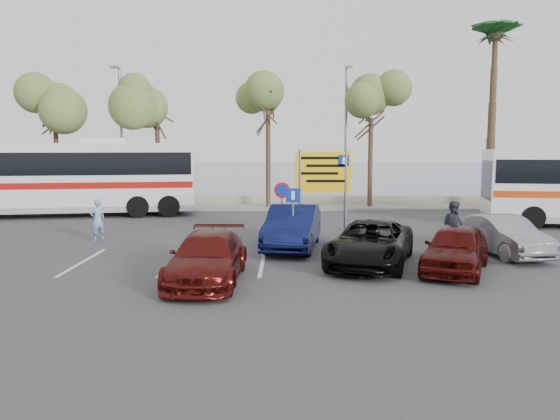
{
  "coord_description": "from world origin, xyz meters",
  "views": [
    {
      "loc": [
        -0.44,
        -18.18,
        3.73
      ],
      "look_at": [
        -0.68,
        3.0,
        1.22
      ],
      "focal_mm": 35.0,
      "sensor_mm": 36.0,
      "label": 1
    }
  ],
  "objects_px": {
    "car_maroon": "(207,258)",
    "car_silver_b": "(504,236)",
    "pedestrian_far": "(453,226)",
    "street_lamp_left": "(121,130)",
    "car_blue": "(293,227)",
    "suv_black": "(370,243)",
    "direction_sign": "(323,179)",
    "street_lamp_right": "(346,130)",
    "pedestrian_near": "(98,220)",
    "car_red": "(456,248)",
    "coach_bus_left": "(68,180)"
  },
  "relations": [
    {
      "from": "car_maroon",
      "to": "suv_black",
      "type": "xyz_separation_m",
      "value": [
        4.8,
        2.18,
        0.03
      ]
    },
    {
      "from": "car_blue",
      "to": "pedestrian_far",
      "type": "height_order",
      "value": "pedestrian_far"
    },
    {
      "from": "street_lamp_right",
      "to": "car_blue",
      "type": "distance_m",
      "value": 13.01
    },
    {
      "from": "street_lamp_right",
      "to": "pedestrian_far",
      "type": "bearing_deg",
      "value": -78.77
    },
    {
      "from": "car_red",
      "to": "pedestrian_far",
      "type": "bearing_deg",
      "value": 98.93
    },
    {
      "from": "street_lamp_right",
      "to": "car_red",
      "type": "xyz_separation_m",
      "value": [
        1.6,
        -15.71,
        -3.9
      ]
    },
    {
      "from": "street_lamp_right",
      "to": "pedestrian_near",
      "type": "height_order",
      "value": "street_lamp_right"
    },
    {
      "from": "car_silver_b",
      "to": "pedestrian_far",
      "type": "height_order",
      "value": "pedestrian_far"
    },
    {
      "from": "street_lamp_left",
      "to": "street_lamp_right",
      "type": "relative_size",
      "value": 1.0
    },
    {
      "from": "street_lamp_right",
      "to": "car_silver_b",
      "type": "xyz_separation_m",
      "value": [
        4.0,
        -13.23,
        -3.93
      ]
    },
    {
      "from": "street_lamp_left",
      "to": "car_blue",
      "type": "xyz_separation_m",
      "value": [
        9.8,
        -12.02,
        -3.81
      ]
    },
    {
      "from": "coach_bus_left",
      "to": "street_lamp_right",
      "type": "bearing_deg",
      "value": 11.38
    },
    {
      "from": "street_lamp_right",
      "to": "coach_bus_left",
      "type": "xyz_separation_m",
      "value": [
        -15.0,
        -3.02,
        -2.69
      ]
    },
    {
      "from": "car_blue",
      "to": "pedestrian_far",
      "type": "distance_m",
      "value": 5.71
    },
    {
      "from": "coach_bus_left",
      "to": "suv_black",
      "type": "height_order",
      "value": "coach_bus_left"
    },
    {
      "from": "car_red",
      "to": "pedestrian_far",
      "type": "height_order",
      "value": "pedestrian_far"
    },
    {
      "from": "suv_black",
      "to": "car_silver_b",
      "type": "distance_m",
      "value": 5.06
    },
    {
      "from": "coach_bus_left",
      "to": "car_blue",
      "type": "bearing_deg",
      "value": -37.33
    },
    {
      "from": "direction_sign",
      "to": "pedestrian_far",
      "type": "xyz_separation_m",
      "value": [
        4.48,
        -2.2,
        -1.54
      ]
    },
    {
      "from": "street_lamp_left",
      "to": "pedestrian_far",
      "type": "distance_m",
      "value": 20.26
    },
    {
      "from": "coach_bus_left",
      "to": "car_maroon",
      "type": "xyz_separation_m",
      "value": [
        9.4,
        -14.0,
        -1.24
      ]
    },
    {
      "from": "street_lamp_left",
      "to": "street_lamp_right",
      "type": "bearing_deg",
      "value": 0.0
    },
    {
      "from": "car_blue",
      "to": "street_lamp_right",
      "type": "bearing_deg",
      "value": 83.41
    },
    {
      "from": "street_lamp_right",
      "to": "pedestrian_near",
      "type": "distance_m",
      "value": 15.58
    },
    {
      "from": "car_maroon",
      "to": "car_silver_b",
      "type": "xyz_separation_m",
      "value": [
        9.6,
        3.79,
        0.01
      ]
    },
    {
      "from": "car_silver_b",
      "to": "pedestrian_near",
      "type": "height_order",
      "value": "pedestrian_near"
    },
    {
      "from": "direction_sign",
      "to": "pedestrian_far",
      "type": "relative_size",
      "value": 2.01
    },
    {
      "from": "coach_bus_left",
      "to": "car_silver_b",
      "type": "relative_size",
      "value": 3.31
    },
    {
      "from": "coach_bus_left",
      "to": "car_red",
      "type": "bearing_deg",
      "value": -37.39
    },
    {
      "from": "coach_bus_left",
      "to": "car_silver_b",
      "type": "distance_m",
      "value": 21.6
    },
    {
      "from": "car_maroon",
      "to": "car_red",
      "type": "height_order",
      "value": "car_red"
    },
    {
      "from": "street_lamp_right",
      "to": "car_maroon",
      "type": "xyz_separation_m",
      "value": [
        -5.6,
        -17.02,
        -3.93
      ]
    },
    {
      "from": "car_maroon",
      "to": "suv_black",
      "type": "height_order",
      "value": "suv_black"
    },
    {
      "from": "car_blue",
      "to": "pedestrian_near",
      "type": "height_order",
      "value": "pedestrian_near"
    },
    {
      "from": "suv_black",
      "to": "pedestrian_far",
      "type": "xyz_separation_m",
      "value": [
        3.29,
        2.32,
        0.2
      ]
    },
    {
      "from": "street_lamp_left",
      "to": "suv_black",
      "type": "distance_m",
      "value": 19.6
    },
    {
      "from": "pedestrian_far",
      "to": "direction_sign",
      "type": "bearing_deg",
      "value": 33.56
    },
    {
      "from": "street_lamp_right",
      "to": "pedestrian_far",
      "type": "height_order",
      "value": "street_lamp_right"
    },
    {
      "from": "street_lamp_left",
      "to": "car_blue",
      "type": "height_order",
      "value": "street_lamp_left"
    },
    {
      "from": "pedestrian_far",
      "to": "car_blue",
      "type": "bearing_deg",
      "value": 54.64
    },
    {
      "from": "car_blue",
      "to": "car_red",
      "type": "distance_m",
      "value": 6.05
    },
    {
      "from": "street_lamp_left",
      "to": "car_maroon",
      "type": "xyz_separation_m",
      "value": [
        7.4,
        -17.02,
        -3.93
      ]
    },
    {
      "from": "street_lamp_right",
      "to": "direction_sign",
      "type": "bearing_deg",
      "value": -100.94
    },
    {
      "from": "suv_black",
      "to": "car_silver_b",
      "type": "relative_size",
      "value": 1.22
    },
    {
      "from": "suv_black",
      "to": "car_silver_b",
      "type": "height_order",
      "value": "suv_black"
    },
    {
      "from": "street_lamp_left",
      "to": "pedestrian_far",
      "type": "height_order",
      "value": "street_lamp_left"
    },
    {
      "from": "street_lamp_right",
      "to": "car_silver_b",
      "type": "relative_size",
      "value": 1.97
    },
    {
      "from": "coach_bus_left",
      "to": "car_maroon",
      "type": "height_order",
      "value": "coach_bus_left"
    },
    {
      "from": "car_silver_b",
      "to": "pedestrian_far",
      "type": "bearing_deg",
      "value": 144.36
    },
    {
      "from": "car_blue",
      "to": "car_red",
      "type": "relative_size",
      "value": 1.17
    }
  ]
}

